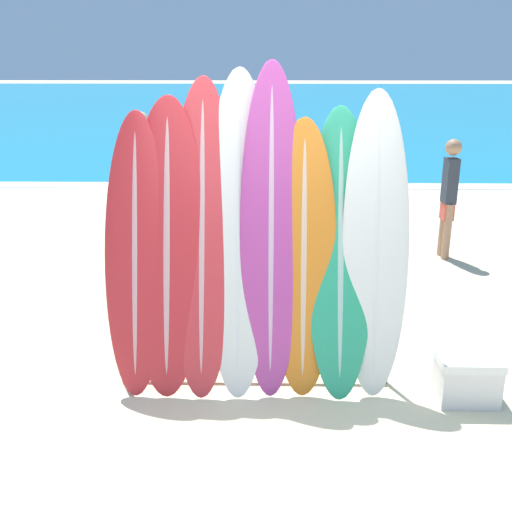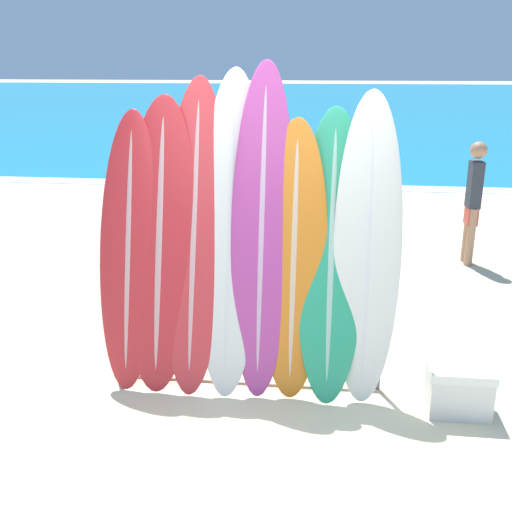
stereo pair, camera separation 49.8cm
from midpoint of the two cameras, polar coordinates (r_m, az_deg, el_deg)
name	(u,v)px [view 1 (the left image)]	position (r m, az deg, el deg)	size (l,w,h in m)	color
ground_plane	(288,432)	(4.38, -0.34, -16.55)	(160.00, 160.00, 0.00)	beige
ocean_water	(270,100)	(41.67, 1.04, 14.66)	(120.00, 60.00, 0.01)	teal
surfboard_rack	(254,332)	(4.78, -3.20, -7.35)	(2.17, 0.04, 0.80)	#47474C
surfboard_slot_0	(136,254)	(4.75, -14.36, 0.16)	(0.48, 0.68, 2.15)	red
surfboard_slot_1	(167,246)	(4.69, -11.47, 0.87)	(0.59, 0.75, 2.25)	red
surfboard_slot_2	(202,237)	(4.65, -8.21, 1.81)	(0.51, 0.83, 2.39)	red
surfboard_slot_3	(239,232)	(4.62, -4.74, 2.20)	(0.51, 0.83, 2.46)	silver
surfboard_slot_4	(271,230)	(4.56, -1.67, 2.44)	(0.48, 0.74, 2.51)	#B23D8E
surfboard_slot_5	(304,258)	(4.57, 1.46, -0.27)	(0.51, 0.59, 2.10)	orange
surfboard_slot_6	(340,252)	(4.60, 4.97, 0.31)	(0.53, 0.78, 2.18)	#289E70
surfboard_slot_7	(376,245)	(4.59, 8.32, 0.99)	(0.51, 0.62, 2.30)	silver
person_near_water	(143,164)	(9.66, -12.22, 8.58)	(0.28, 0.30, 1.76)	beige
person_mid_beach	(449,194)	(8.06, 16.22, 5.65)	(0.21, 0.26, 1.56)	#A87A5B
cooler_box	(467,378)	(4.83, 16.66, -11.15)	(0.46, 0.33, 0.37)	silver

